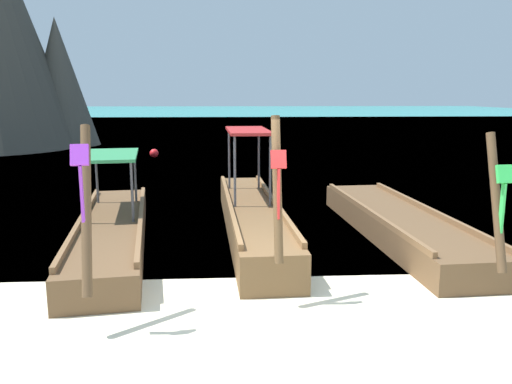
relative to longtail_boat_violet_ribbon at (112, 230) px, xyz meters
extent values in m
plane|color=beige|center=(2.72, -2.98, -0.31)|extent=(120.00, 120.00, 0.00)
plane|color=teal|center=(2.72, 58.16, -0.31)|extent=(120.00, 120.00, 0.00)
cube|color=brown|center=(0.00, 0.00, -0.07)|extent=(2.04, 6.39, 0.50)
cube|color=brown|center=(-0.53, -0.07, 0.23)|extent=(0.90, 5.74, 0.10)
cube|color=brown|center=(0.53, 0.08, 0.23)|extent=(0.90, 5.74, 0.10)
cylinder|color=brown|center=(0.48, -3.35, 1.16)|extent=(0.25, 0.90, 1.99)
cube|color=purple|center=(0.52, -3.62, 1.84)|extent=(0.22, 0.17, 0.25)
cube|color=purple|center=(0.52, -3.64, 1.39)|extent=(0.04, 0.08, 0.65)
cylinder|color=#4C4C51|center=(-0.38, -0.21, 0.74)|extent=(0.06, 0.06, 1.11)
cylinder|color=#4C4C51|center=(0.42, -0.10, 0.74)|extent=(0.06, 0.06, 1.11)
cylinder|color=#4C4C51|center=(-0.65, 1.66, 0.74)|extent=(0.06, 0.06, 1.11)
cylinder|color=#4C4C51|center=(0.16, 1.77, 0.74)|extent=(0.06, 0.06, 1.11)
cube|color=#2D844C|center=(-0.11, 0.78, 1.33)|extent=(1.27, 2.21, 0.06)
cube|color=brown|center=(2.67, 0.73, -0.01)|extent=(1.34, 6.88, 0.62)
cube|color=brown|center=(2.21, 0.70, 0.35)|extent=(0.39, 6.29, 0.10)
cube|color=brown|center=(3.13, 0.75, 0.35)|extent=(0.39, 6.29, 0.10)
cylinder|color=brown|center=(2.84, -2.76, 1.26)|extent=(0.15, 0.57, 1.95)
cube|color=red|center=(2.85, -2.86, 1.68)|extent=(0.21, 0.12, 0.25)
cube|color=red|center=(2.85, -2.88, 1.22)|extent=(0.03, 0.08, 0.67)
cylinder|color=#4C4C51|center=(2.33, 0.54, 1.01)|extent=(0.05, 0.05, 1.41)
cylinder|color=#4C4C51|center=(3.03, 0.57, 1.01)|extent=(0.05, 0.05, 1.41)
cylinder|color=#4C4C51|center=(2.23, 2.59, 1.01)|extent=(0.05, 0.05, 1.41)
cylinder|color=#4C4C51|center=(2.93, 2.62, 1.01)|extent=(0.05, 0.05, 1.41)
cube|color=#AD2323|center=(2.63, 1.58, 1.74)|extent=(0.96, 2.29, 0.06)
cube|color=brown|center=(5.60, 0.36, -0.07)|extent=(1.70, 6.36, 0.49)
cube|color=brown|center=(4.98, 0.32, 0.23)|extent=(0.43, 5.78, 0.10)
cube|color=brown|center=(6.22, 0.40, 0.23)|extent=(0.43, 5.78, 0.10)
cylinder|color=brown|center=(5.80, -2.91, 1.09)|extent=(0.16, 0.68, 1.85)
cube|color=green|center=(5.80, -3.03, 1.49)|extent=(0.21, 0.14, 0.25)
cube|color=green|center=(5.80, -3.05, 1.00)|extent=(0.03, 0.08, 0.74)
cone|color=#4E4B43|center=(-7.13, 20.15, 3.18)|extent=(4.14, 4.14, 6.99)
sphere|color=red|center=(-1.13, 13.89, -0.11)|extent=(0.40, 0.40, 0.40)
camera|label=1|loc=(2.18, -9.47, 2.51)|focal=35.96mm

